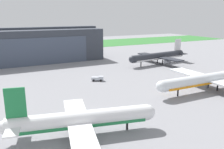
% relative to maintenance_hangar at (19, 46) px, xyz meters
% --- Properties ---
extents(ground_plane, '(440.00, 440.00, 0.00)m').
position_rel_maintenance_hangar_xyz_m(ground_plane, '(8.60, -88.81, -9.69)').
color(ground_plane, gray).
extents(grass_field_strip, '(440.00, 56.00, 0.08)m').
position_rel_maintenance_hangar_xyz_m(grass_field_strip, '(8.60, 66.35, -9.65)').
color(grass_field_strip, '#357935').
rests_on(grass_field_strip, ground_plane).
extents(maintenance_hangar, '(96.19, 29.87, 20.30)m').
position_rel_maintenance_hangar_xyz_m(maintenance_hangar, '(0.00, 0.00, 0.00)').
color(maintenance_hangar, '#383D47').
rests_on(maintenance_hangar, ground_plane).
extents(airliner_near_right, '(48.37, 40.34, 13.33)m').
position_rel_maintenance_hangar_xyz_m(airliner_near_right, '(56.86, -89.78, -5.37)').
color(airliner_near_right, silver).
rests_on(airliner_near_right, ground_plane).
extents(airliner_far_right, '(40.78, 31.77, 13.37)m').
position_rel_maintenance_hangar_xyz_m(airliner_far_right, '(69.83, -42.09, -5.27)').
color(airliner_far_right, '#282B33').
rests_on(airliner_far_right, ground_plane).
extents(airliner_near_left, '(35.32, 28.51, 12.76)m').
position_rel_maintenance_hangar_xyz_m(airliner_near_left, '(2.33, -100.55, -5.71)').
color(airliner_near_left, white).
rests_on(airliner_near_left, ground_plane).
extents(pushback_tractor, '(5.38, 4.14, 2.05)m').
position_rel_maintenance_hangar_xyz_m(pushback_tractor, '(24.68, -59.02, -8.57)').
color(pushback_tractor, '#B7BCC6').
rests_on(pushback_tractor, ground_plane).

